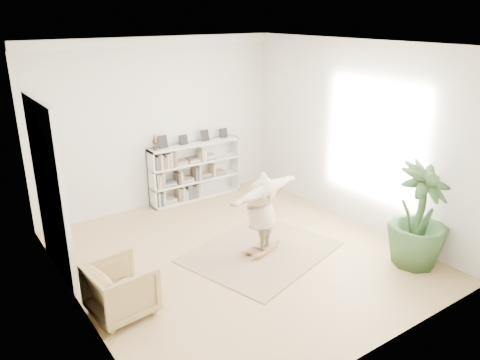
# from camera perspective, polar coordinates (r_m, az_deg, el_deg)

# --- Properties ---
(floor) EXTENTS (6.00, 6.00, 0.00)m
(floor) POSITION_cam_1_polar(r_m,az_deg,el_deg) (8.38, -0.20, -9.17)
(floor) COLOR tan
(floor) RESTS_ON ground
(room_shell) EXTENTS (6.00, 6.00, 6.00)m
(room_shell) POSITION_cam_1_polar(r_m,az_deg,el_deg) (9.91, -10.33, 16.33)
(room_shell) COLOR silver
(room_shell) RESTS_ON floor
(doors) EXTENTS (0.09, 1.78, 2.92)m
(doors) POSITION_cam_1_polar(r_m,az_deg,el_deg) (7.94, -22.13, -1.30)
(doors) COLOR white
(doors) RESTS_ON floor
(bookshelf) EXTENTS (2.20, 0.35, 1.64)m
(bookshelf) POSITION_cam_1_polar(r_m,az_deg,el_deg) (10.68, -5.50, 1.03)
(bookshelf) COLOR silver
(bookshelf) RESTS_ON floor
(armchair) EXTENTS (0.94, 0.92, 0.78)m
(armchair) POSITION_cam_1_polar(r_m,az_deg,el_deg) (6.96, -14.27, -12.76)
(armchair) COLOR tan
(armchair) RESTS_ON floor
(rug) EXTENTS (2.96, 2.62, 0.02)m
(rug) POSITION_cam_1_polar(r_m,az_deg,el_deg) (8.48, 2.56, -8.75)
(rug) COLOR tan
(rug) RESTS_ON floor
(rocker_board) EXTENTS (0.62, 0.47, 0.12)m
(rocker_board) POSITION_cam_1_polar(r_m,az_deg,el_deg) (8.45, 2.57, -8.37)
(rocker_board) COLOR brown
(rocker_board) RESTS_ON rug
(person) EXTENTS (1.83, 0.96, 1.44)m
(person) POSITION_cam_1_polar(r_m,az_deg,el_deg) (8.11, 2.65, -3.49)
(person) COLOR tan
(person) RESTS_ON rocker_board
(houseplant) EXTENTS (1.04, 1.04, 1.77)m
(houseplant) POSITION_cam_1_polar(r_m,az_deg,el_deg) (8.28, 21.02, -4.15)
(houseplant) COLOR #2E4F27
(houseplant) RESTS_ON floor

